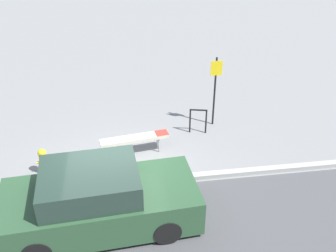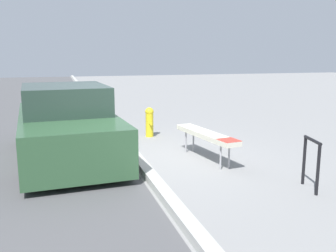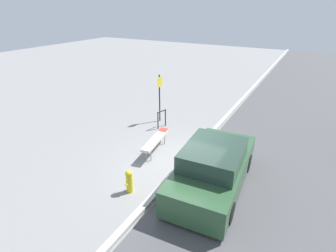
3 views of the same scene
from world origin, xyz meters
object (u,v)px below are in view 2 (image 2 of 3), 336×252
(bench, at_px, (206,135))
(parked_car_near, at_px, (67,126))
(bike_rack, at_px, (311,159))
(fire_hydrant, at_px, (149,121))

(bench, bearing_deg, parked_car_near, -118.62)
(bike_rack, height_order, parked_car_near, parked_car_near)
(bike_rack, xyz_separation_m, parked_car_near, (-3.00, -3.61, 0.17))
(bench, xyz_separation_m, parked_car_near, (-0.97, -2.67, 0.16))
(bench, height_order, bike_rack, bike_rack)
(fire_hydrant, distance_m, parked_car_near, 2.59)
(bench, bearing_deg, fire_hydrant, -175.57)
(bench, height_order, fire_hydrant, fire_hydrant)
(parked_car_near, bearing_deg, bike_rack, 46.36)
(bike_rack, bearing_deg, bench, -155.34)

